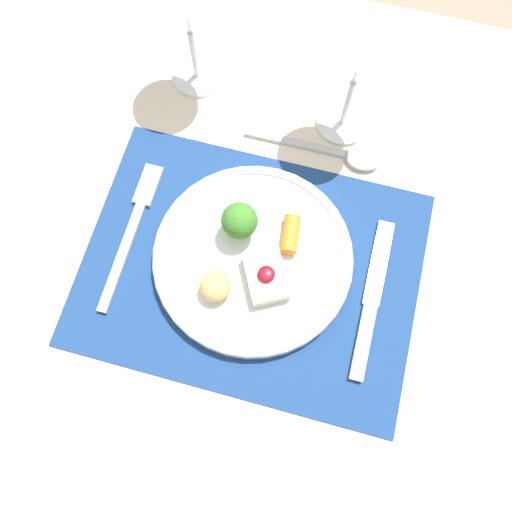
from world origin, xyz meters
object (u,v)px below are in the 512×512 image
at_px(dinner_plate, 255,257).
at_px(knife, 370,308).
at_px(wine_glass_far, 187,14).
at_px(wine_glass_near, 358,65).
at_px(fork, 134,225).
at_px(spoon, 345,154).

bearing_deg(dinner_plate, knife, -8.97).
relative_size(knife, wine_glass_far, 1.26).
height_order(wine_glass_near, wine_glass_far, wine_glass_near).
bearing_deg(fork, wine_glass_near, 45.14).
xyz_separation_m(dinner_plate, spoon, (0.08, 0.17, -0.01)).
height_order(spoon, wine_glass_near, wine_glass_near).
bearing_deg(wine_glass_far, knife, -41.92).
bearing_deg(wine_glass_far, fork, -92.60).
bearing_deg(dinner_plate, fork, 177.78).
relative_size(dinner_plate, fork, 1.21).
distance_m(dinner_plate, fork, 0.16).
relative_size(fork, wine_glass_near, 1.24).
bearing_deg(knife, dinner_plate, 171.34).
distance_m(dinner_plate, wine_glass_near, 0.25).
distance_m(dinner_plate, wine_glass_far, 0.30).
bearing_deg(spoon, fork, -148.42).
xyz_separation_m(knife, wine_glass_far, (-0.30, 0.27, 0.11)).
xyz_separation_m(knife, wine_glass_near, (-0.09, 0.25, 0.11)).
xyz_separation_m(fork, wine_glass_far, (0.01, 0.24, 0.11)).
bearing_deg(knife, wine_glass_far, 138.39).
relative_size(knife, wine_glass_near, 1.24).
bearing_deg(wine_glass_near, wine_glass_far, 174.18).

